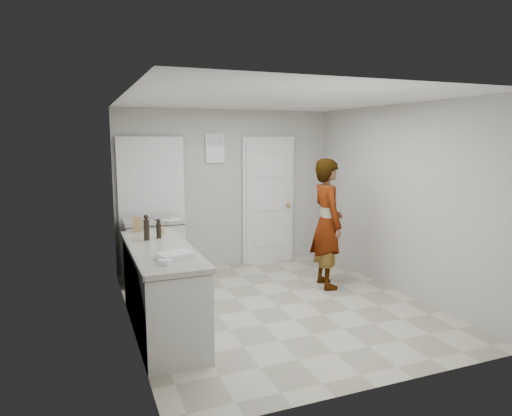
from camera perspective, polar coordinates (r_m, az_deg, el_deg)
name	(u,v)px	position (r m, az deg, el deg)	size (l,w,h in m)	color
ground	(278,306)	(5.78, 2.76, -12.16)	(4.00, 4.00, 0.00)	gray
room_shell	(218,204)	(7.24, -4.81, 0.50)	(4.00, 4.00, 4.00)	#AEAAA4
main_counter	(162,293)	(5.05, -11.65, -10.32)	(0.64, 1.96, 0.93)	beige
side_counter	(155,253)	(6.74, -12.57, -5.48)	(0.84, 0.61, 0.93)	beige
person	(327,223)	(6.37, 8.90, -1.91)	(0.65, 0.43, 1.79)	silver
cake_mix_box	(138,224)	(5.74, -14.59, -1.99)	(0.12, 0.05, 0.19)	#9E7A4F
spice_jar	(163,231)	(5.57, -11.57, -2.80)	(0.05, 0.05, 0.08)	tan
oil_cruet_a	(159,229)	(5.33, -12.08, -2.57)	(0.06, 0.06, 0.23)	black
oil_cruet_b	(146,228)	(5.25, -13.53, -2.44)	(0.06, 0.06, 0.29)	black
baking_dish	(175,256)	(4.43, -10.08, -5.91)	(0.38, 0.31, 0.06)	silver
egg_bowl	(165,262)	(4.25, -11.31, -6.61)	(0.12, 0.12, 0.05)	silver
papers	(166,219)	(6.56, -11.18, -1.34)	(0.28, 0.35, 0.01)	white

